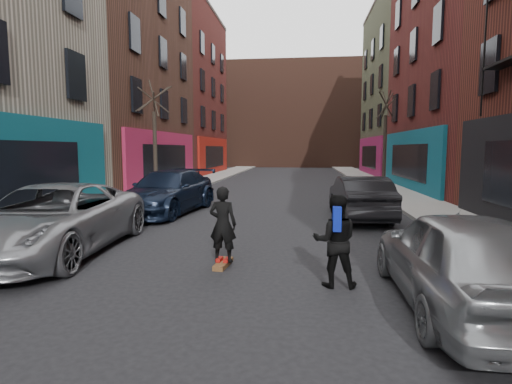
% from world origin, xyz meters
% --- Properties ---
extents(sidewalk_left, '(2.50, 84.00, 0.13)m').
position_xyz_m(sidewalk_left, '(-6.25, 30.00, 0.07)').
color(sidewalk_left, gray).
rests_on(sidewalk_left, ground).
extents(sidewalk_right, '(2.50, 84.00, 0.13)m').
position_xyz_m(sidewalk_right, '(6.25, 30.00, 0.07)').
color(sidewalk_right, gray).
rests_on(sidewalk_right, ground).
extents(building_far, '(40.00, 10.00, 14.00)m').
position_xyz_m(building_far, '(0.00, 56.00, 7.00)').
color(building_far, '#47281E').
rests_on(building_far, ground).
extents(tree_left_far, '(2.00, 2.00, 6.50)m').
position_xyz_m(tree_left_far, '(-6.20, 18.00, 3.38)').
color(tree_left_far, black).
rests_on(tree_left_far, sidewalk_left).
extents(tree_right_far, '(2.00, 2.00, 6.80)m').
position_xyz_m(tree_right_far, '(6.20, 24.00, 3.53)').
color(tree_right_far, black).
rests_on(tree_right_far, sidewalk_right).
extents(parked_left_far, '(3.08, 6.01, 1.62)m').
position_xyz_m(parked_left_far, '(-4.60, 7.10, 0.81)').
color(parked_left_far, gray).
rests_on(parked_left_far, ground).
extents(parked_left_end, '(2.93, 5.83, 1.62)m').
position_xyz_m(parked_left_end, '(-3.93, 13.22, 0.81)').
color(parked_left_end, black).
rests_on(parked_left_end, ground).
extents(parked_right_far, '(1.89, 4.64, 1.58)m').
position_xyz_m(parked_right_far, '(3.61, 4.75, 0.79)').
color(parked_right_far, gray).
rests_on(parked_right_far, ground).
extents(parked_right_end, '(1.85, 4.66, 1.51)m').
position_xyz_m(parked_right_end, '(3.20, 12.72, 0.75)').
color(parked_right_end, black).
rests_on(parked_right_end, ground).
extents(skateboard, '(0.30, 0.82, 0.10)m').
position_xyz_m(skateboard, '(-0.44, 6.55, 0.05)').
color(skateboard, brown).
rests_on(skateboard, ground).
extents(skateboarder, '(0.61, 0.43, 1.59)m').
position_xyz_m(skateboarder, '(-0.44, 6.55, 0.89)').
color(skateboarder, black).
rests_on(skateboarder, skateboard).
extents(pedestrian, '(0.80, 0.64, 1.65)m').
position_xyz_m(pedestrian, '(1.78, 5.58, 0.83)').
color(pedestrian, black).
rests_on(pedestrian, ground).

